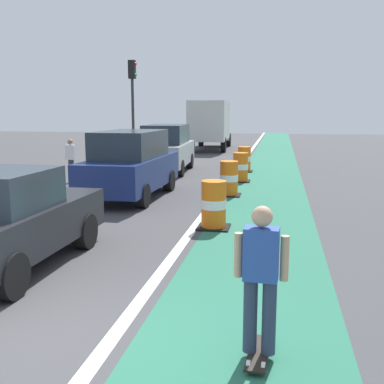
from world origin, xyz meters
TOP-DOWN VIEW (x-y plane):
  - ground_plane at (0.00, 0.00)m, footprint 100.00×100.00m
  - bike_lane_strip at (2.40, 12.00)m, footprint 2.50×80.00m
  - lane_divider_stripe at (0.90, 12.00)m, footprint 0.20×80.00m
  - skateboarder_on_lane at (2.62, 0.06)m, footprint 0.57×0.81m
  - parked_sedan_nearest at (-1.74, 2.28)m, footprint 1.96×4.12m
  - parked_suv_second at (-1.68, 8.94)m, footprint 2.00×4.64m
  - parked_suv_third at (-2.06, 15.10)m, footprint 2.10×4.69m
  - traffic_barrel_front at (1.34, 5.64)m, footprint 0.73×0.73m
  - traffic_barrel_mid at (1.24, 9.83)m, footprint 0.73×0.73m
  - traffic_barrel_back at (1.34, 12.83)m, footprint 0.73×0.73m
  - traffic_barrel_far at (1.26, 15.75)m, footprint 0.73×0.73m
  - delivery_truck_down_block at (-1.88, 27.24)m, footprint 2.63×7.69m
  - traffic_light_corner at (-4.59, 18.44)m, footprint 0.41×0.32m
  - pedestrian_crossing at (-4.77, 11.40)m, footprint 0.34×0.20m

SIDE VIEW (x-z plane):
  - ground_plane at x=0.00m, z-range 0.00..0.00m
  - bike_lane_strip at x=2.40m, z-range 0.00..0.01m
  - lane_divider_stripe at x=0.90m, z-range 0.00..0.01m
  - traffic_barrel_front at x=1.34m, z-range -0.01..1.08m
  - traffic_barrel_mid at x=1.24m, z-range -0.01..1.08m
  - traffic_barrel_back at x=1.34m, z-range -0.01..1.08m
  - traffic_barrel_far at x=1.26m, z-range -0.01..1.08m
  - parked_sedan_nearest at x=-1.74m, z-range -0.02..1.68m
  - pedestrian_crossing at x=-4.77m, z-range 0.06..1.67m
  - skateboarder_on_lane at x=2.62m, z-range 0.07..1.76m
  - parked_suv_second at x=-1.68m, z-range 0.02..2.06m
  - parked_suv_third at x=-2.06m, z-range 0.02..2.06m
  - delivery_truck_down_block at x=-1.88m, z-range 0.23..3.46m
  - traffic_light_corner at x=-4.59m, z-range 0.95..6.05m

